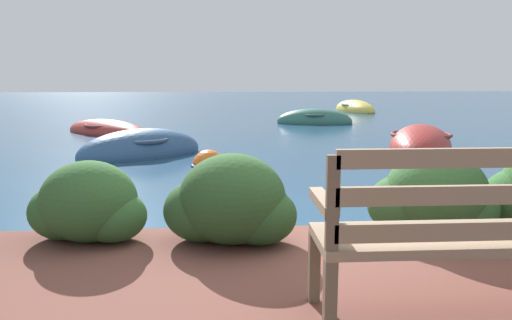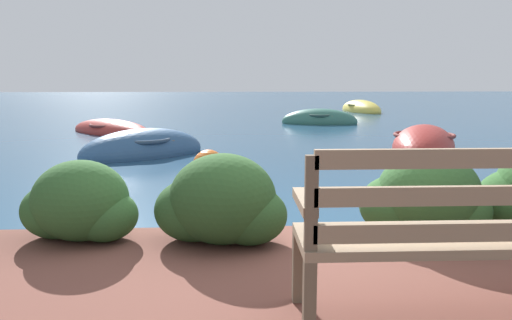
{
  "view_description": "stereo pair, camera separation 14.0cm",
  "coord_description": "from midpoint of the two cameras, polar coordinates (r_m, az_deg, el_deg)",
  "views": [
    {
      "loc": [
        -0.83,
        -4.02,
        1.48
      ],
      "look_at": [
        -0.35,
        3.44,
        0.2
      ],
      "focal_mm": 35.0,
      "sensor_mm": 36.0,
      "label": 1
    },
    {
      "loc": [
        -0.69,
        -4.03,
        1.48
      ],
      "look_at": [
        -0.35,
        3.44,
        0.2
      ],
      "focal_mm": 35.0,
      "sensor_mm": 36.0,
      "label": 2
    }
  ],
  "objects": [
    {
      "name": "mooring_buoy",
      "position": [
        7.75,
        -4.92,
        -0.64
      ],
      "size": [
        0.55,
        0.55,
        0.5
      ],
      "color": "orange",
      "rests_on": "ground_plane"
    },
    {
      "name": "ground_plane",
      "position": [
        4.35,
        7.74,
        -10.19
      ],
      "size": [
        80.0,
        80.0,
        0.0
      ],
      "color": "navy"
    },
    {
      "name": "hedge_clump_centre",
      "position": [
        3.76,
        -2.96,
        -5.08
      ],
      "size": [
        1.0,
        0.72,
        0.68
      ],
      "color": "#284C23",
      "rests_on": "patio_terrace"
    },
    {
      "name": "hedge_clump_right",
      "position": [
        4.14,
        19.75,
        -4.3
      ],
      "size": [
        1.0,
        0.72,
        0.68
      ],
      "color": "#2D5628",
      "rests_on": "patio_terrace"
    },
    {
      "name": "rowboat_mid",
      "position": [
        10.41,
        18.95,
        1.45
      ],
      "size": [
        2.15,
        2.93,
        0.87
      ],
      "rotation": [
        0.0,
        0.0,
        1.16
      ],
      "color": "#9E2D28",
      "rests_on": "ground_plane"
    },
    {
      "name": "rowboat_far",
      "position": [
        13.29,
        -15.93,
        3.21
      ],
      "size": [
        2.84,
        2.66,
        0.62
      ],
      "rotation": [
        0.0,
        0.0,
        2.42
      ],
      "color": "#9E2D28",
      "rests_on": "ground_plane"
    },
    {
      "name": "rowboat_nearest",
      "position": [
        9.43,
        -12.36,
        0.95
      ],
      "size": [
        2.58,
        2.29,
        0.88
      ],
      "rotation": [
        0.0,
        0.0,
        0.64
      ],
      "color": "#2D517A",
      "rests_on": "ground_plane"
    },
    {
      "name": "rowboat_distant",
      "position": [
        20.72,
        12.1,
        5.62
      ],
      "size": [
        1.6,
        2.93,
        0.83
      ],
      "rotation": [
        0.0,
        0.0,
        1.77
      ],
      "color": "#DBC64C",
      "rests_on": "ground_plane"
    },
    {
      "name": "rowboat_outer",
      "position": [
        15.39,
        7.51,
        4.39
      ],
      "size": [
        2.42,
        1.31,
        0.8
      ],
      "rotation": [
        0.0,
        0.0,
        6.12
      ],
      "color": "#336B5B",
      "rests_on": "ground_plane"
    },
    {
      "name": "hedge_clump_left",
      "position": [
        4.04,
        -18.59,
        -4.95
      ],
      "size": [
        0.91,
        0.66,
        0.62
      ],
      "color": "#2D5628",
      "rests_on": "patio_terrace"
    },
    {
      "name": "park_bench",
      "position": [
        2.75,
        23.51,
        -7.42
      ],
      "size": [
        1.62,
        0.48,
        0.93
      ],
      "rotation": [
        0.0,
        0.0,
        0.08
      ],
      "color": "brown",
      "rests_on": "patio_terrace"
    }
  ]
}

